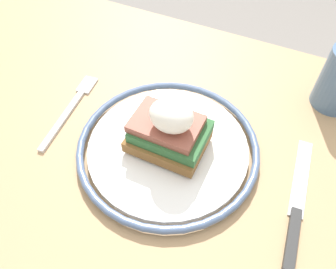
% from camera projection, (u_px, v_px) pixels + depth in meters
% --- Properties ---
extents(dining_table, '(1.03, 0.68, 0.76)m').
position_uv_depth(dining_table, '(164.00, 219.00, 0.53)').
color(dining_table, tan).
rests_on(dining_table, ground_plane).
extents(plate, '(0.25, 0.25, 0.02)m').
position_uv_depth(plate, '(168.00, 147.00, 0.45)').
color(plate, white).
rests_on(plate, dining_table).
extents(sandwich, '(0.10, 0.11, 0.08)m').
position_uv_depth(sandwich, '(169.00, 129.00, 0.42)').
color(sandwich, brown).
rests_on(sandwich, plate).
extents(fork, '(0.03, 0.16, 0.00)m').
position_uv_depth(fork, '(72.00, 107.00, 0.50)').
color(fork, silver).
rests_on(fork, dining_table).
extents(knife, '(0.03, 0.19, 0.01)m').
position_uv_depth(knife, '(296.00, 209.00, 0.40)').
color(knife, '#2D2D2D').
rests_on(knife, dining_table).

